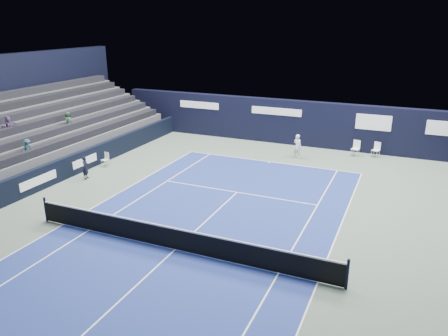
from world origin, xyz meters
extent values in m
plane|color=#56665A|center=(0.00, 2.00, 0.00)|extent=(48.00, 48.00, 0.00)
cube|color=navy|center=(0.00, 0.00, 0.00)|extent=(10.97, 23.77, 0.01)
cube|color=white|center=(4.65, 15.23, 0.48)|extent=(0.54, 0.53, 0.04)
cube|color=white|center=(4.70, 15.43, 0.76)|extent=(0.45, 0.14, 0.54)
cylinder|color=white|center=(4.88, 15.36, 0.24)|extent=(0.03, 0.03, 0.48)
cylinder|color=white|center=(4.50, 15.45, 0.24)|extent=(0.03, 0.03, 0.48)
cylinder|color=white|center=(4.79, 15.00, 0.24)|extent=(0.03, 0.03, 0.48)
cylinder|color=white|center=(4.42, 15.09, 0.24)|extent=(0.03, 0.03, 0.48)
cube|color=white|center=(5.87, 15.55, 0.45)|extent=(0.54, 0.53, 0.04)
cube|color=white|center=(5.94, 15.73, 0.71)|extent=(0.41, 0.18, 0.51)
cylinder|color=white|center=(6.10, 15.65, 0.22)|extent=(0.02, 0.02, 0.45)
cylinder|color=white|center=(5.76, 15.78, 0.22)|extent=(0.02, 0.02, 0.45)
cylinder|color=white|center=(5.98, 15.32, 0.22)|extent=(0.02, 0.02, 0.45)
cylinder|color=white|center=(5.64, 15.45, 0.22)|extent=(0.02, 0.02, 0.45)
cube|color=silver|center=(-8.84, 7.16, 0.39)|extent=(0.43, 0.42, 0.04)
cube|color=silver|center=(-8.81, 7.33, 0.62)|extent=(0.37, 0.10, 0.44)
cylinder|color=silver|center=(-8.66, 7.28, 0.19)|extent=(0.02, 0.02, 0.39)
cylinder|color=silver|center=(-8.97, 7.34, 0.19)|extent=(0.02, 0.02, 0.39)
cylinder|color=silver|center=(-8.72, 6.99, 0.19)|extent=(0.02, 0.02, 0.39)
cylinder|color=silver|center=(-9.03, 7.05, 0.19)|extent=(0.02, 0.02, 0.39)
imported|color=black|center=(-8.41, 4.97, 0.64)|extent=(0.44, 0.54, 1.29)
cube|color=white|center=(0.00, 11.88, 0.01)|extent=(10.97, 0.06, 0.00)
cube|color=white|center=(5.49, 0.00, 0.01)|extent=(0.06, 23.77, 0.00)
cube|color=white|center=(-5.49, 0.00, 0.01)|extent=(0.06, 23.77, 0.00)
cube|color=white|center=(4.12, 0.00, 0.01)|extent=(0.06, 23.77, 0.00)
cube|color=white|center=(-4.12, 0.00, 0.01)|extent=(0.06, 23.77, 0.00)
cube|color=white|center=(0.00, 6.40, 0.01)|extent=(8.23, 0.06, 0.00)
cube|color=white|center=(0.00, 0.00, 0.01)|extent=(0.06, 12.80, 0.00)
cube|color=white|center=(0.00, 11.73, 0.01)|extent=(0.06, 0.30, 0.00)
cylinder|color=black|center=(6.40, 0.00, 0.55)|extent=(0.10, 0.10, 1.10)
cylinder|color=black|center=(-6.40, 0.00, 0.55)|extent=(0.10, 0.10, 1.10)
cube|color=black|center=(0.00, 0.00, 0.46)|extent=(12.80, 0.03, 0.86)
cube|color=white|center=(0.00, 0.00, 0.91)|extent=(12.80, 0.05, 0.06)
cube|color=black|center=(0.00, 16.50, 1.55)|extent=(26.00, 0.60, 3.10)
cube|color=silver|center=(-7.00, 16.18, 2.30)|extent=(3.20, 0.02, 0.50)
cube|color=silver|center=(-1.00, 16.18, 2.30)|extent=(3.60, 0.02, 0.50)
cube|color=silver|center=(5.50, 16.18, 2.10)|extent=(2.20, 0.02, 1.00)
cube|color=silver|center=(9.50, 16.18, 2.10)|extent=(1.80, 0.02, 0.90)
cube|color=black|center=(-9.50, 6.00, 0.60)|extent=(0.30, 22.00, 1.20)
cube|color=silver|center=(-9.33, 2.50, 0.60)|extent=(0.02, 2.40, 0.45)
cube|color=silver|center=(-9.33, 6.00, 0.60)|extent=(0.02, 2.00, 0.45)
cube|color=#48484A|center=(-10.10, 7.00, 0.82)|extent=(0.90, 16.00, 1.65)
cube|color=#4F4F51|center=(-11.00, 7.00, 1.05)|extent=(0.90, 16.00, 2.10)
cube|color=#454548|center=(-11.90, 7.00, 1.27)|extent=(0.90, 16.00, 2.55)
cube|color=#4D4D4F|center=(-12.80, 7.00, 1.50)|extent=(0.90, 16.00, 3.00)
cube|color=#4E4E50|center=(-13.70, 7.00, 1.73)|extent=(0.90, 16.00, 3.45)
cube|color=#49494B|center=(-14.60, 7.00, 1.95)|extent=(0.90, 16.00, 3.90)
cube|color=black|center=(-10.10, 7.00, 1.85)|extent=(0.63, 15.20, 0.40)
cube|color=black|center=(-11.00, 7.00, 2.30)|extent=(0.63, 15.20, 0.40)
cube|color=black|center=(-11.90, 7.00, 2.75)|extent=(0.63, 15.20, 0.40)
cube|color=black|center=(-12.80, 7.00, 3.20)|extent=(0.63, 15.20, 0.40)
cube|color=black|center=(-13.70, 7.00, 3.65)|extent=(0.63, 15.20, 0.40)
cube|color=black|center=(-14.60, 7.00, 4.10)|extent=(0.63, 15.20, 0.40)
cube|color=black|center=(-15.35, 7.00, 3.20)|extent=(0.60, 18.00, 6.40)
imported|color=#234751|center=(-10.10, 2.80, 2.14)|extent=(0.38, 0.64, 0.97)
imported|color=#28432D|center=(-11.00, 6.81, 2.65)|extent=(0.41, 0.57, 1.09)
imported|color=#573B6B|center=(-11.90, 3.40, 3.04)|extent=(0.58, 0.96, 0.99)
imported|color=white|center=(1.31, 13.41, 0.77)|extent=(0.65, 0.54, 1.54)
cylinder|color=black|center=(1.16, 13.11, 1.05)|extent=(0.03, 0.29, 0.13)
torus|color=black|center=(1.16, 12.86, 1.15)|extent=(0.30, 0.13, 0.29)
camera|label=1|loc=(7.61, -12.83, 8.35)|focal=35.00mm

